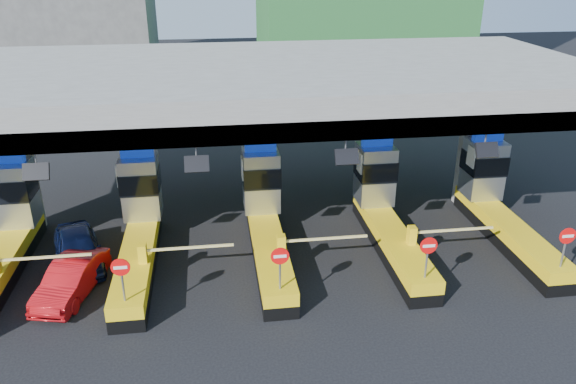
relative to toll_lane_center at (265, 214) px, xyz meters
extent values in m
plane|color=black|center=(0.00, -0.28, -1.40)|extent=(120.00, 120.00, 0.00)
cube|color=slate|center=(0.00, 2.72, 4.85)|extent=(28.00, 12.00, 1.50)
cube|color=#4C4C49|center=(0.00, -2.98, 4.45)|extent=(28.00, 0.60, 0.70)
cube|color=slate|center=(-10.00, 2.72, 1.35)|extent=(1.00, 1.00, 5.50)
cube|color=slate|center=(0.00, 2.72, 1.35)|extent=(1.00, 1.00, 5.50)
cube|color=slate|center=(10.00, 2.72, 1.35)|extent=(1.00, 1.00, 5.50)
cylinder|color=slate|center=(-7.50, -2.98, 3.85)|extent=(0.06, 0.06, 0.50)
cube|color=black|center=(-7.50, -3.18, 3.50)|extent=(0.80, 0.38, 0.54)
cylinder|color=slate|center=(-2.50, -2.98, 3.85)|extent=(0.06, 0.06, 0.50)
cube|color=black|center=(-2.50, -3.18, 3.50)|extent=(0.80, 0.38, 0.54)
cylinder|color=slate|center=(2.50, -2.98, 3.85)|extent=(0.06, 0.06, 0.50)
cube|color=black|center=(2.50, -3.18, 3.50)|extent=(0.80, 0.38, 0.54)
cylinder|color=slate|center=(7.50, -2.98, 3.85)|extent=(0.06, 0.06, 0.50)
cube|color=black|center=(7.50, -3.18, 3.50)|extent=(0.80, 0.38, 0.54)
cube|color=black|center=(-10.00, -1.28, -1.15)|extent=(1.20, 8.00, 0.50)
cube|color=#9EA3A8|center=(-10.00, 1.52, 0.90)|extent=(1.50, 1.50, 2.60)
cube|color=black|center=(-10.00, 1.50, 1.20)|extent=(1.56, 1.56, 0.90)
cube|color=#0C2DBF|center=(-10.00, 1.52, 2.48)|extent=(1.30, 0.35, 0.55)
cube|color=white|center=(-8.00, -2.48, 0.05)|extent=(3.20, 0.08, 0.08)
cube|color=black|center=(-5.00, -1.28, -1.15)|extent=(1.20, 8.00, 0.50)
cube|color=#E5B70C|center=(-5.00, -1.28, -0.65)|extent=(1.20, 8.00, 0.50)
cube|color=#9EA3A8|center=(-5.00, 1.52, 0.90)|extent=(1.50, 1.50, 2.60)
cube|color=black|center=(-5.00, 1.50, 1.20)|extent=(1.56, 1.56, 0.90)
cube|color=#0C2DBF|center=(-5.00, 1.52, 2.48)|extent=(1.30, 0.35, 0.55)
cube|color=white|center=(-5.80, 1.22, 1.60)|extent=(0.06, 0.70, 0.90)
cylinder|color=slate|center=(-5.00, -4.88, 0.25)|extent=(0.07, 0.07, 1.30)
cylinder|color=red|center=(-5.00, -4.91, 0.85)|extent=(0.60, 0.04, 0.60)
cube|color=white|center=(-5.00, -4.93, 0.85)|extent=(0.42, 0.02, 0.10)
cube|color=#E5B70C|center=(-4.65, -2.48, -0.05)|extent=(0.30, 0.35, 0.70)
cube|color=white|center=(-3.00, -2.48, 0.05)|extent=(3.20, 0.08, 0.08)
cube|color=black|center=(0.00, -1.28, -1.15)|extent=(1.20, 8.00, 0.50)
cube|color=#E5B70C|center=(0.00, -1.28, -0.65)|extent=(1.20, 8.00, 0.50)
cube|color=#9EA3A8|center=(0.00, 1.52, 0.90)|extent=(1.50, 1.50, 2.60)
cube|color=black|center=(0.00, 1.50, 1.20)|extent=(1.56, 1.56, 0.90)
cube|color=#0C2DBF|center=(0.00, 1.52, 2.48)|extent=(1.30, 0.35, 0.55)
cube|color=white|center=(-0.80, 1.22, 1.60)|extent=(0.06, 0.70, 0.90)
cylinder|color=slate|center=(0.00, -4.88, 0.25)|extent=(0.07, 0.07, 1.30)
cylinder|color=red|center=(0.00, -4.91, 0.85)|extent=(0.60, 0.04, 0.60)
cube|color=white|center=(0.00, -4.93, 0.85)|extent=(0.42, 0.02, 0.10)
cube|color=#E5B70C|center=(0.35, -2.48, -0.05)|extent=(0.30, 0.35, 0.70)
cube|color=white|center=(2.00, -2.48, 0.05)|extent=(3.20, 0.08, 0.08)
cube|color=black|center=(5.00, -1.28, -1.15)|extent=(1.20, 8.00, 0.50)
cube|color=#E5B70C|center=(5.00, -1.28, -0.65)|extent=(1.20, 8.00, 0.50)
cube|color=#9EA3A8|center=(5.00, 1.52, 0.90)|extent=(1.50, 1.50, 2.60)
cube|color=black|center=(5.00, 1.50, 1.20)|extent=(1.56, 1.56, 0.90)
cube|color=#0C2DBF|center=(5.00, 1.52, 2.48)|extent=(1.30, 0.35, 0.55)
cube|color=white|center=(4.20, 1.22, 1.60)|extent=(0.06, 0.70, 0.90)
cylinder|color=slate|center=(5.00, -4.88, 0.25)|extent=(0.07, 0.07, 1.30)
cylinder|color=red|center=(5.00, -4.91, 0.85)|extent=(0.60, 0.04, 0.60)
cube|color=white|center=(5.00, -4.93, 0.85)|extent=(0.42, 0.02, 0.10)
cube|color=#E5B70C|center=(5.35, -2.48, -0.05)|extent=(0.30, 0.35, 0.70)
cube|color=white|center=(7.00, -2.48, 0.05)|extent=(3.20, 0.08, 0.08)
cube|color=black|center=(10.00, -1.28, -1.15)|extent=(1.20, 8.00, 0.50)
cube|color=#E5B70C|center=(10.00, -1.28, -0.65)|extent=(1.20, 8.00, 0.50)
cube|color=#9EA3A8|center=(10.00, 1.52, 0.90)|extent=(1.50, 1.50, 2.60)
cube|color=black|center=(10.00, 1.50, 1.20)|extent=(1.56, 1.56, 0.90)
cube|color=#0C2DBF|center=(10.00, 1.52, 2.48)|extent=(1.30, 0.35, 0.55)
cube|color=white|center=(9.20, 1.22, 1.60)|extent=(0.06, 0.70, 0.90)
cylinder|color=slate|center=(10.00, -4.88, 0.25)|extent=(0.07, 0.07, 1.30)
cylinder|color=red|center=(10.00, -4.91, 0.85)|extent=(0.60, 0.04, 0.60)
cube|color=white|center=(10.00, -4.93, 0.85)|extent=(0.42, 0.02, 0.10)
cube|color=#E5B70C|center=(10.35, -2.48, -0.05)|extent=(0.30, 0.35, 0.70)
cube|color=white|center=(12.00, -2.48, 0.05)|extent=(3.20, 0.08, 0.08)
imported|color=black|center=(-7.33, -0.63, -0.71)|extent=(2.75, 4.35, 1.38)
imported|color=#A70C11|center=(-7.16, -2.71, -0.77)|extent=(2.24, 4.03, 1.26)
camera|label=1|loc=(-1.92, -20.53, 9.92)|focal=35.00mm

